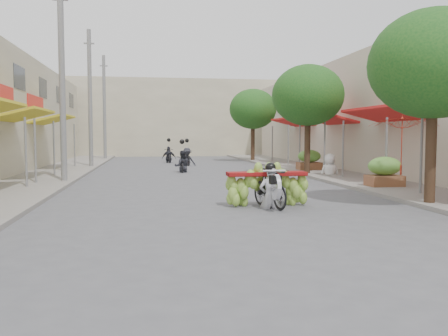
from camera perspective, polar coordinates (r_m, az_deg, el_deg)
ground at (r=8.12m, az=5.88°, el=-9.77°), size 120.00×120.00×0.00m
sidewalk_left at (r=23.23m, az=-21.30°, el=-0.89°), size 4.00×60.00×0.12m
sidewalk_right at (r=24.43m, az=12.74°, el=-0.49°), size 4.00×60.00×0.12m
shophouse_row_right at (r=25.79m, az=24.10°, el=6.03°), size 9.77×40.00×6.00m
far_building at (r=45.69m, az=-6.47°, el=5.95°), size 20.00×6.00×7.00m
utility_pole_mid at (r=20.02m, az=-18.90°, el=9.80°), size 0.60×0.24×8.00m
utility_pole_far at (r=28.89m, az=-15.82°, el=8.01°), size 0.60×0.24×8.00m
utility_pole_back at (r=37.83m, az=-14.19°, el=7.06°), size 0.60×0.24×8.00m
street_tree_near at (r=13.92m, az=23.89°, el=11.31°), size 3.40×3.40×5.25m
street_tree_mid at (r=22.94m, az=10.06°, el=8.58°), size 3.40×3.40×5.25m
street_tree_far at (r=34.48m, az=3.50°, el=7.08°), size 3.40×3.40×5.25m
produce_crate_mid at (r=17.70m, az=18.76°, el=-0.15°), size 1.20×0.88×1.16m
produce_crate_far at (r=25.04m, az=10.22°, el=1.15°), size 1.20×0.88×1.16m
banana_motorbike at (r=12.69m, az=5.37°, el=-1.67°), size 2.20×1.90×2.02m
market_umbrella at (r=16.58m, az=20.77°, el=6.03°), size 2.21×2.21×1.98m
pedestrian at (r=22.43m, az=12.63°, el=1.71°), size 0.95×0.58×1.90m
bg_motorbike_a at (r=24.57m, az=-5.07°, el=1.32°), size 0.81×1.42×1.95m
bg_motorbike_b at (r=29.74m, az=-4.48°, el=1.95°), size 1.13×1.58×1.95m
bg_motorbike_c at (r=33.23m, az=-6.65°, el=2.01°), size 0.97×1.64×1.95m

